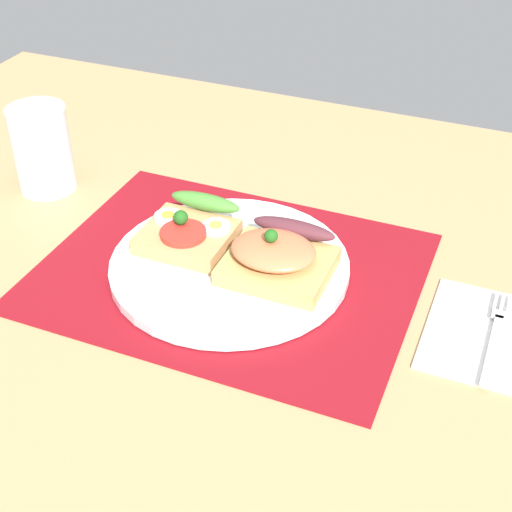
{
  "coord_description": "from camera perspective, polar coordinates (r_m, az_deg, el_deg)",
  "views": [
    {
      "loc": [
        26.38,
        -56.74,
        47.23
      ],
      "look_at": [
        3.0,
        0.0,
        2.9
      ],
      "focal_mm": 52.05,
      "sensor_mm": 36.0,
      "label": 1
    }
  ],
  "objects": [
    {
      "name": "fork",
      "position": [
        0.73,
        17.93,
        -5.68
      ],
      "size": [
        1.62,
        13.5,
        0.32
      ],
      "color": "#B7B7BC",
      "rests_on": "napkin"
    },
    {
      "name": "sandwich_salmon",
      "position": [
        0.75,
        1.64,
        -0.1
      ],
      "size": [
        10.66,
        10.52,
        5.11
      ],
      "color": "tan",
      "rests_on": "plate"
    },
    {
      "name": "ground_plane",
      "position": [
        0.79,
        -2.0,
        -2.15
      ],
      "size": [
        120.0,
        90.0,
        3.2
      ],
      "primitive_type": "cube",
      "color": "tan"
    },
    {
      "name": "placemat",
      "position": [
        0.78,
        -2.03,
        -1.14
      ],
      "size": [
        38.95,
        30.46,
        0.3
      ],
      "primitive_type": "cube",
      "color": "maroon",
      "rests_on": "ground_plane"
    },
    {
      "name": "sandwich_egg_tomato",
      "position": [
        0.8,
        -5.07,
        2.02
      ],
      "size": [
        9.38,
        9.76,
        4.08
      ],
      "color": "tan",
      "rests_on": "plate"
    },
    {
      "name": "drinking_glass",
      "position": [
        0.94,
        -16.12,
        7.91
      ],
      "size": [
        7.0,
        7.0,
        10.61
      ],
      "primitive_type": "cylinder",
      "color": "silver",
      "rests_on": "ground_plane"
    },
    {
      "name": "plate",
      "position": [
        0.78,
        -2.04,
        -0.73
      ],
      "size": [
        25.14,
        25.14,
        1.1
      ],
      "primitive_type": "cylinder",
      "color": "white",
      "rests_on": "placemat"
    },
    {
      "name": "napkin",
      "position": [
        0.73,
        18.04,
        -6.15
      ],
      "size": [
        13.29,
        13.95,
        0.6
      ],
      "primitive_type": "cube",
      "color": "white",
      "rests_on": "ground_plane"
    }
  ]
}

